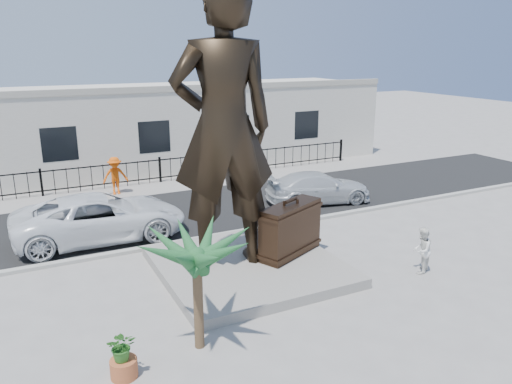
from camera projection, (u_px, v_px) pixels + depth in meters
ground at (287, 288)px, 14.09m from camera, size 100.00×100.00×0.00m
street at (193, 209)px, 20.97m from camera, size 40.00×7.00×0.01m
curb at (225, 234)px, 17.94m from camera, size 40.00×0.25×0.12m
far_sidewalk at (165, 186)px, 24.41m from camera, size 40.00×2.50×0.02m
plinth at (249, 266)px, 15.13m from camera, size 5.20×5.20×0.30m
fence at (160, 171)px, 24.93m from camera, size 22.00×0.10×1.20m
building at (138, 127)px, 28.10m from camera, size 28.00×7.00×4.40m
statue at (223, 128)px, 13.99m from camera, size 3.23×2.39×8.09m
suitcase at (290, 229)px, 15.44m from camera, size 2.41×1.64×1.63m
tourist at (422, 250)px, 14.87m from camera, size 0.87×0.83×1.42m
car_white at (101, 217)px, 17.43m from camera, size 5.91×2.83×1.62m
car_silver at (318, 188)px, 21.66m from camera, size 4.88×2.79×1.33m
worker at (115, 176)px, 22.79m from camera, size 1.17×0.73×1.74m
palm_tree at (200, 346)px, 11.32m from camera, size 1.80×1.80×3.20m
planter at (124, 368)px, 10.23m from camera, size 0.56×0.56×0.40m
shrub at (122, 346)px, 10.09m from camera, size 0.69×0.63×0.65m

